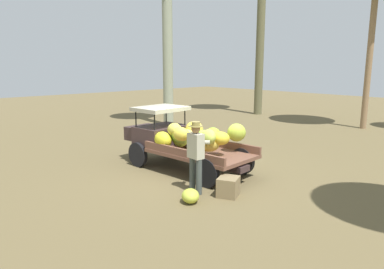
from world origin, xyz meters
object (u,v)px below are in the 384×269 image
farmer (196,153)px  loose_banana_bunch (190,196)px  truck (181,139)px  wooden_crate (228,187)px

farmer → loose_banana_bunch: size_ratio=3.44×
truck → farmer: size_ratio=2.55×
truck → wooden_crate: truck is taller
loose_banana_bunch → truck: bearing=-36.1°
wooden_crate → loose_banana_bunch: 1.01m
farmer → loose_banana_bunch: bearing=-138.9°
truck → loose_banana_bunch: (-2.26, 1.65, -0.75)m
truck → loose_banana_bunch: truck is taller
truck → wooden_crate: 2.74m
farmer → loose_banana_bunch: farmer is taller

